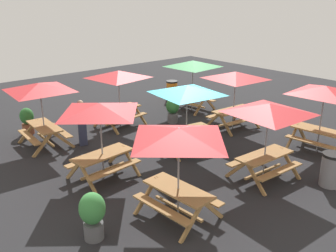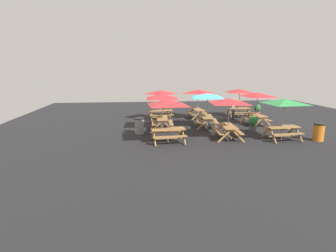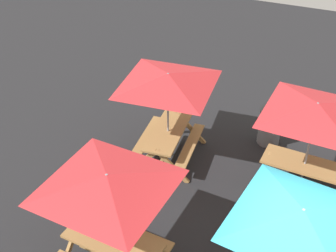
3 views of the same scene
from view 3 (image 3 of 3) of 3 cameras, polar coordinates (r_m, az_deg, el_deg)
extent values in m
cube|color=#A87A44|center=(11.05, 0.00, -0.68)|extent=(1.85, 0.85, 0.05)
cube|color=#A87A44|center=(11.10, 2.71, -2.40)|extent=(1.82, 0.42, 0.04)
cube|color=#A87A44|center=(11.37, -2.64, -1.37)|extent=(1.82, 0.42, 0.04)
cube|color=#A87A44|center=(10.60, 0.59, -5.00)|extent=(0.13, 0.80, 0.81)
cube|color=#A87A44|center=(10.79, -3.13, -4.23)|extent=(0.13, 0.80, 0.81)
cube|color=#A87A44|center=(11.79, 2.85, -0.35)|extent=(0.13, 0.80, 0.81)
cube|color=#A87A44|center=(11.96, -0.52, 0.27)|extent=(0.13, 0.80, 0.81)
cube|color=#A87A44|center=(11.36, 0.00, -2.81)|extent=(1.56, 0.21, 0.06)
cylinder|color=gray|center=(10.81, 0.00, 1.08)|extent=(0.04, 0.04, 2.30)
pyramid|color=red|center=(10.28, 0.00, 5.76)|extent=(2.82, 2.82, 0.28)
pyramid|color=teal|center=(7.27, 16.06, -10.53)|extent=(2.80, 2.80, 0.28)
cube|color=#A87A44|center=(8.62, -6.72, -13.74)|extent=(0.84, 1.85, 0.05)
cube|color=#A87A44|center=(9.14, -4.68, -12.67)|extent=(0.40, 1.81, 0.04)
cube|color=#A87A44|center=(9.42, -9.40, -12.00)|extent=(0.80, 0.12, 0.81)
cylinder|color=gray|center=(8.32, -6.92, -11.87)|extent=(0.04, 0.04, 2.30)
pyramid|color=red|center=(7.62, -7.45, -6.67)|extent=(2.82, 2.82, 0.28)
cube|color=#A87A44|center=(10.51, 16.34, -4.50)|extent=(0.81, 1.84, 0.05)
cube|color=#A87A44|center=(11.12, 16.72, -4.02)|extent=(0.37, 1.81, 0.04)
cube|color=#A87A44|center=(10.28, 15.39, -7.53)|extent=(0.37, 1.81, 0.04)
cube|color=#A87A44|center=(10.44, 19.73, -8.35)|extent=(0.80, 0.11, 0.81)
cube|color=#A87A44|center=(11.11, 12.56, -3.82)|extent=(0.80, 0.11, 0.81)
cube|color=#A87A44|center=(10.56, 11.47, -6.07)|extent=(0.80, 0.11, 0.81)
cube|color=#A87A44|center=(10.84, 15.89, -6.63)|extent=(0.16, 1.56, 0.06)
cylinder|color=gray|center=(10.27, 16.71, -2.73)|extent=(0.04, 0.04, 2.30)
pyramid|color=red|center=(9.71, 17.69, 1.99)|extent=(2.82, 2.82, 0.28)
cylinder|color=gray|center=(11.96, 12.30, -0.17)|extent=(0.56, 0.56, 0.90)
cylinder|color=black|center=(11.69, 12.59, 1.79)|extent=(0.59, 0.59, 0.08)
camera|label=1|loc=(16.38, 55.28, 13.67)|focal=40.00mm
camera|label=2|loc=(19.90, -39.15, 18.21)|focal=28.00mm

